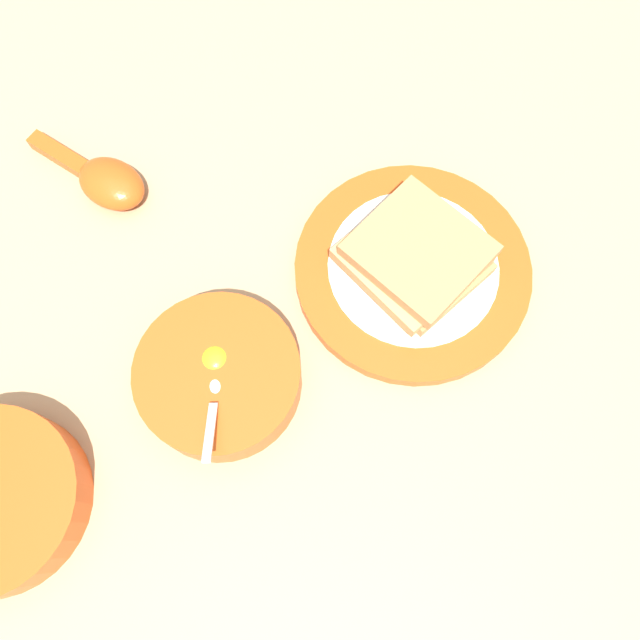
% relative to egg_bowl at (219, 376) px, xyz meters
% --- Properties ---
extents(ground_plane, '(3.00, 3.00, 0.00)m').
position_rel_egg_bowl_xyz_m(ground_plane, '(0.00, 0.02, -0.02)').
color(ground_plane, tan).
extents(egg_bowl, '(0.15, 0.14, 0.07)m').
position_rel_egg_bowl_xyz_m(egg_bowl, '(0.00, 0.00, 0.00)').
color(egg_bowl, '#DB5119').
rests_on(egg_bowl, ground_plane).
extents(toast_plate, '(0.22, 0.22, 0.02)m').
position_rel_egg_bowl_xyz_m(toast_plate, '(-0.08, 0.19, -0.01)').
color(toast_plate, '#DB5119').
rests_on(toast_plate, ground_plane).
extents(toast_sandwich, '(0.15, 0.15, 0.04)m').
position_rel_egg_bowl_xyz_m(toast_sandwich, '(-0.08, 0.19, 0.02)').
color(toast_sandwich, tan).
rests_on(toast_sandwich, toast_plate).
extents(soup_spoon, '(0.12, 0.13, 0.03)m').
position_rel_egg_bowl_xyz_m(soup_spoon, '(-0.22, -0.09, -0.01)').
color(soup_spoon, '#DB5119').
rests_on(soup_spoon, ground_plane).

